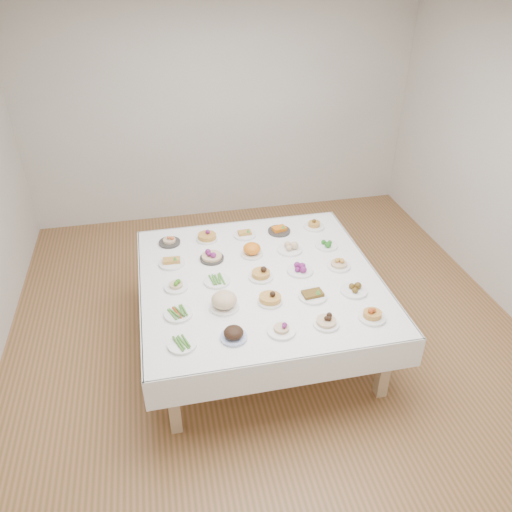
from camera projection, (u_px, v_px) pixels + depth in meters
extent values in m
plane|color=#9A6240|center=(265.00, 323.00, 5.03)|extent=(5.00, 5.00, 0.00)
cube|color=white|center=(268.00, 19.00, 3.52)|extent=(5.00, 5.00, 0.02)
cube|color=silver|center=(221.00, 113.00, 6.33)|extent=(5.00, 0.02, 2.80)
cube|color=silver|center=(394.00, 441.00, 2.22)|extent=(5.00, 0.02, 2.80)
cube|color=white|center=(260.00, 280.00, 4.43)|extent=(2.08, 2.08, 0.06)
cube|color=white|center=(239.00, 233.00, 5.34)|extent=(2.10, 0.01, 0.28)
cube|color=white|center=(290.00, 373.00, 3.63)|extent=(2.10, 0.02, 0.28)
cube|color=white|center=(368.00, 276.00, 4.67)|extent=(0.01, 2.10, 0.28)
cube|color=white|center=(142.00, 305.00, 4.30)|extent=(0.02, 2.10, 0.28)
cube|color=tan|center=(173.00, 399.00, 3.77)|extent=(0.09, 0.09, 0.69)
cube|color=tan|center=(385.00, 364.00, 4.08)|extent=(0.09, 0.09, 0.69)
cube|color=tan|center=(161.00, 273.00, 5.19)|extent=(0.09, 0.09, 0.69)
cube|color=tan|center=(319.00, 254.00, 5.49)|extent=(0.09, 0.09, 0.69)
cylinder|color=white|center=(182.00, 345.00, 3.67)|extent=(0.21, 0.21, 0.02)
cylinder|color=#4C66B2|center=(234.00, 338.00, 3.74)|extent=(0.20, 0.20, 0.02)
cylinder|color=white|center=(281.00, 331.00, 3.80)|extent=(0.22, 0.22, 0.02)
cylinder|color=white|center=(326.00, 324.00, 3.87)|extent=(0.20, 0.20, 0.02)
cylinder|color=white|center=(372.00, 318.00, 3.93)|extent=(0.21, 0.21, 0.02)
cylinder|color=white|center=(178.00, 314.00, 3.97)|extent=(0.22, 0.22, 0.02)
cylinder|color=white|center=(224.00, 307.00, 4.04)|extent=(0.24, 0.24, 0.02)
cylinder|color=white|center=(270.00, 302.00, 4.10)|extent=(0.20, 0.20, 0.02)
cylinder|color=white|center=(312.00, 296.00, 4.16)|extent=(0.24, 0.24, 0.02)
cylinder|color=white|center=(354.00, 291.00, 4.22)|extent=(0.22, 0.22, 0.02)
cylinder|color=white|center=(176.00, 287.00, 4.27)|extent=(0.20, 0.20, 0.02)
cylinder|color=white|center=(217.00, 281.00, 4.34)|extent=(0.23, 0.23, 0.02)
cylinder|color=white|center=(261.00, 277.00, 4.40)|extent=(0.22, 0.22, 0.02)
cylinder|color=white|center=(300.00, 271.00, 4.48)|extent=(0.23, 0.23, 0.02)
cylinder|color=white|center=(339.00, 266.00, 4.54)|extent=(0.21, 0.21, 0.02)
cylinder|color=white|center=(172.00, 263.00, 4.58)|extent=(0.24, 0.24, 0.02)
cylinder|color=#2F2C29|center=(212.00, 259.00, 4.65)|extent=(0.22, 0.22, 0.02)
cylinder|color=white|center=(252.00, 254.00, 4.71)|extent=(0.21, 0.21, 0.02)
cylinder|color=white|center=(290.00, 250.00, 4.78)|extent=(0.24, 0.24, 0.02)
cylinder|color=white|center=(326.00, 246.00, 4.84)|extent=(0.21, 0.21, 0.02)
cylinder|color=#2F2C29|center=(170.00, 243.00, 4.89)|extent=(0.21, 0.21, 0.02)
cylinder|color=white|center=(207.00, 239.00, 4.94)|extent=(0.20, 0.20, 0.02)
cylinder|color=white|center=(245.00, 235.00, 5.01)|extent=(0.22, 0.22, 0.02)
cylinder|color=#2F2C29|center=(279.00, 231.00, 5.08)|extent=(0.22, 0.22, 0.02)
cylinder|color=white|center=(314.00, 227.00, 5.15)|extent=(0.21, 0.21, 0.02)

